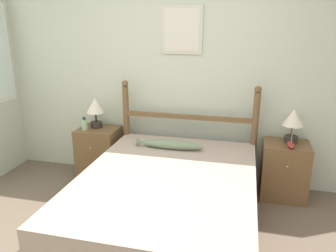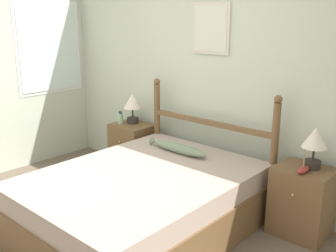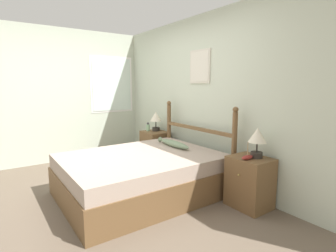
{
  "view_description": "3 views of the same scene",
  "coord_description": "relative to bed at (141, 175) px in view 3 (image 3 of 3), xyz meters",
  "views": [
    {
      "loc": [
        0.83,
        -1.98,
        1.83
      ],
      "look_at": [
        0.13,
        0.9,
        0.91
      ],
      "focal_mm": 35.0,
      "sensor_mm": 36.0,
      "label": 1
    },
    {
      "loc": [
        2.51,
        -1.67,
        1.88
      ],
      "look_at": [
        0.18,
        0.93,
        0.91
      ],
      "focal_mm": 42.0,
      "sensor_mm": 36.0,
      "label": 2
    },
    {
      "loc": [
        3.21,
        -1.09,
        1.49
      ],
      "look_at": [
        0.29,
        0.95,
        0.93
      ],
      "focal_mm": 28.0,
      "sensor_mm": 36.0,
      "label": 3
    }
  ],
  "objects": [
    {
      "name": "ground_plane",
      "position": [
        -0.2,
        -0.57,
        -0.28
      ],
      "size": [
        16.0,
        16.0,
        0.0
      ],
      "primitive_type": "plane",
      "color": "brown"
    },
    {
      "name": "nightstand_left",
      "position": [
        -1.08,
        0.9,
        0.04
      ],
      "size": [
        0.48,
        0.42,
        0.62
      ],
      "color": "brown",
      "rests_on": "ground_plane"
    },
    {
      "name": "model_boat",
      "position": [
        1.11,
        0.8,
        0.37
      ],
      "size": [
        0.07,
        0.18,
        0.21
      ],
      "color": "maroon",
      "rests_on": "nightstand_right"
    },
    {
      "name": "bed",
      "position": [
        0.0,
        0.0,
        0.0
      ],
      "size": [
        1.56,
        2.05,
        0.56
      ],
      "color": "brown",
      "rests_on": "ground_plane"
    },
    {
      "name": "wall_left",
      "position": [
        -2.33,
        -0.54,
        1.0
      ],
      "size": [
        0.08,
        6.4,
        2.55
      ],
      "color": "beige",
      "rests_on": "ground_plane"
    },
    {
      "name": "fish_pillow",
      "position": [
        -0.12,
        0.64,
        0.33
      ],
      "size": [
        0.73,
        0.13,
        0.1
      ],
      "color": "gray",
      "rests_on": "bed"
    },
    {
      "name": "table_lamp_right",
      "position": [
        1.12,
        0.95,
        0.59
      ],
      "size": [
        0.22,
        0.22,
        0.37
      ],
      "color": "#2D2823",
      "rests_on": "nightstand_right"
    },
    {
      "name": "nightstand_right",
      "position": [
        1.08,
        0.9,
        0.04
      ],
      "size": [
        0.48,
        0.42,
        0.62
      ],
      "color": "brown",
      "rests_on": "ground_plane"
    },
    {
      "name": "wall_back",
      "position": [
        -0.2,
        1.16,
        1.0
      ],
      "size": [
        6.4,
        0.08,
        2.55
      ],
      "color": "beige",
      "rests_on": "ground_plane"
    },
    {
      "name": "table_lamp_left",
      "position": [
        -1.12,
        0.95,
        0.59
      ],
      "size": [
        0.22,
        0.22,
        0.37
      ],
      "color": "#2D2823",
      "rests_on": "nightstand_left"
    },
    {
      "name": "bottle",
      "position": [
        -1.22,
        0.84,
        0.42
      ],
      "size": [
        0.07,
        0.07,
        0.16
      ],
      "color": "#99C699",
      "rests_on": "nightstand_left"
    },
    {
      "name": "headboard",
      "position": [
        -0.0,
        0.99,
        0.39
      ],
      "size": [
        1.57,
        0.08,
        1.21
      ],
      "color": "brown",
      "rests_on": "ground_plane"
    }
  ]
}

